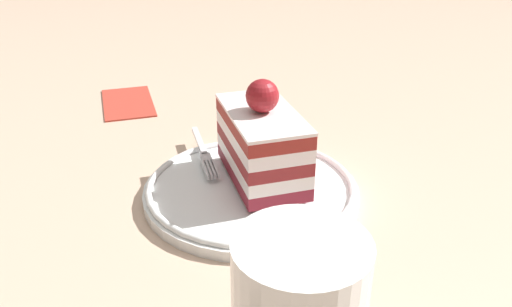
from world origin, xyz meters
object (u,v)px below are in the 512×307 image
object	(u,v)px
fork	(208,152)
folded_napkin	(131,102)
cake_slice	(271,140)
dessert_plate	(256,189)

from	to	relation	value
fork	folded_napkin	distance (m)	0.22
fork	folded_napkin	world-z (taller)	fork
cake_slice	folded_napkin	xyz separation A→B (m)	(0.19, -0.22, -0.05)
dessert_plate	folded_napkin	distance (m)	0.29
fork	dessert_plate	bearing A→B (deg)	131.56
cake_slice	fork	bearing A→B (deg)	-32.16
dessert_plate	fork	xyz separation A→B (m)	(0.05, -0.06, 0.01)
folded_napkin	fork	bearing A→B (deg)	124.13
dessert_plate	folded_napkin	bearing A→B (deg)	-53.97
dessert_plate	cake_slice	bearing A→B (deg)	-129.51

